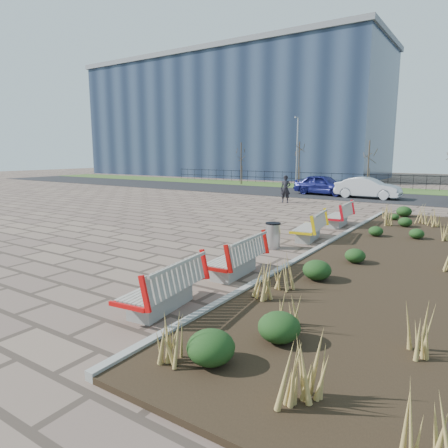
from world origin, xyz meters
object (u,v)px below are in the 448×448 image
Objects in this scene: bench_d at (337,214)px; litter_bin at (273,236)px; bench_b at (234,256)px; car_blue at (323,185)px; bench_c at (308,226)px; pedestrian at (286,189)px; car_silver at (368,188)px; bench_a at (161,285)px; lamp_west at (297,153)px.

bench_d is 5.10m from litter_bin.
litter_bin is (-0.49, 3.19, -0.09)m from bench_b.
litter_bin is 0.19× the size of car_blue.
bench_d is at bearing 82.44° from bench_c.
pedestrian reaches higher than car_silver.
bench_d is (0.00, 10.97, 0.00)m from bench_a.
bench_d is 11.54m from car_silver.
car_blue is (-4.39, 17.02, 0.34)m from litter_bin.
bench_d is at bearing -61.48° from lamp_west.
bench_c is at bearing -154.59° from car_blue.
lamp_west is (-9.00, 24.83, 2.54)m from bench_b.
bench_b is 15.39m from pedestrian.
bench_d is 0.49× the size of car_blue.
litter_bin is 17.58m from car_blue.
bench_a is 2.57× the size of litter_bin.
bench_a is at bearing -175.15° from car_silver.
car_silver reaches higher than bench_d.
lamp_west reaches higher than pedestrian.
bench_d is 2.57× the size of litter_bin.
car_silver reaches higher than bench_b.
car_silver is (-1.58, 11.43, 0.22)m from bench_d.
car_silver is at bearing 87.34° from bench_a.
bench_c is 1.00× the size of bench_d.
bench_c is (0.00, 7.70, 0.00)m from bench_a.
car_silver is (3.68, 5.23, -0.13)m from pedestrian.
car_blue reaches higher than bench_a.
bench_b reaches higher than litter_bin.
car_blue reaches higher than bench_b.
bench_b is 4.99m from bench_c.
pedestrian is (-5.25, 9.47, 0.35)m from bench_c.
pedestrian is at bearing 100.33° from bench_a.
pedestrian reaches higher than bench_c.
car_blue is at bearing 99.91° from bench_b.
bench_b is at bearing -158.80° from car_blue.
car_blue is 6.60m from lamp_west.
car_silver is (-1.58, 14.70, 0.22)m from bench_c.
bench_b is 1.23× the size of pedestrian.
pedestrian is at bearing 126.77° from bench_d.
bench_a is 17.95m from pedestrian.
bench_a is 1.00× the size of bench_b.
car_blue is at bearing -48.28° from lamp_west.
litter_bin is 16.55m from car_silver.
car_silver is 0.71× the size of lamp_west.
bench_d is 8.13m from pedestrian.
bench_c reaches higher than litter_bin.
bench_d reaches higher than litter_bin.
bench_c is at bearing 74.78° from litter_bin.
bench_c is 3.27m from bench_d.
car_blue reaches higher than car_silver.
lamp_west is (-3.75, 10.37, 2.19)m from pedestrian.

